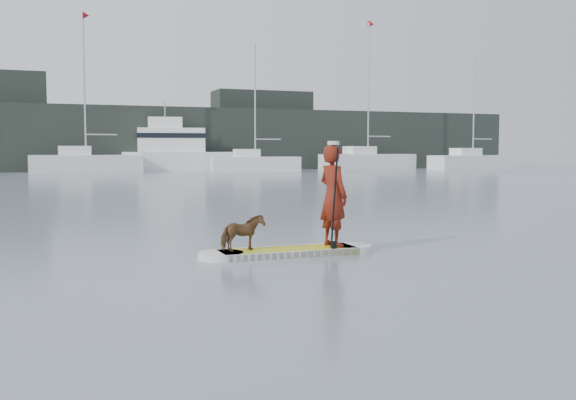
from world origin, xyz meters
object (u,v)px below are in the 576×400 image
object	(u,v)px
dog	(242,233)
sailboat_g	(472,161)
paddleboard	(288,252)
paddler	(333,196)
sailboat_d	(85,162)
sailboat_e	(255,163)
sailboat_f	(367,160)
motor_yacht_a	(178,151)

from	to	relation	value
dog	sailboat_g	distance (m)	55.66
sailboat_g	paddleboard	bearing A→B (deg)	-135.78
paddler	sailboat_d	distance (m)	45.92
dog	sailboat_e	size ratio (longest dim) A/B	0.07
sailboat_f	motor_yacht_a	bearing A→B (deg)	168.99
sailboat_e	sailboat_f	size ratio (longest dim) A/B	0.77
paddler	motor_yacht_a	xyz separation A→B (m)	(6.11, 47.49, 0.76)
paddleboard	sailboat_g	distance (m)	55.11
dog	sailboat_f	size ratio (longest dim) A/B	0.05
sailboat_d	paddleboard	bearing A→B (deg)	-89.69
dog	sailboat_e	bearing A→B (deg)	-27.75
sailboat_f	paddleboard	bearing A→B (deg)	-125.06
paddler	dog	xyz separation A→B (m)	(-1.74, -0.00, -0.61)
motor_yacht_a	sailboat_f	bearing A→B (deg)	3.90
paddleboard	dog	bearing A→B (deg)	-180.00
sailboat_e	motor_yacht_a	distance (m)	7.46
paddler	sailboat_f	bearing A→B (deg)	-42.00
sailboat_e	sailboat_g	distance (m)	22.35
paddleboard	sailboat_f	world-z (taller)	sailboat_f
paddler	sailboat_f	distance (m)	52.04
sailboat_d	motor_yacht_a	distance (m)	8.38
paddler	motor_yacht_a	world-z (taller)	motor_yacht_a
sailboat_e	motor_yacht_a	size ratio (longest dim) A/B	1.00
paddler	dog	world-z (taller)	paddler
sailboat_f	motor_yacht_a	size ratio (longest dim) A/B	1.30
sailboat_g	paddler	bearing A→B (deg)	-135.06
paddler	sailboat_f	size ratio (longest dim) A/B	0.13
sailboat_d	dog	bearing A→B (deg)	-90.76
motor_yacht_a	sailboat_e	bearing A→B (deg)	-28.47
dog	sailboat_f	xyz separation A→B (m)	(26.28, 45.90, 0.54)
paddleboard	sailboat_e	xyz separation A→B (m)	(12.87, 43.01, 0.74)
dog	motor_yacht_a	world-z (taller)	motor_yacht_a
sailboat_d	sailboat_g	xyz separation A→B (m)	(36.40, -3.49, -0.12)
paddler	sailboat_f	world-z (taller)	sailboat_f
sailboat_d	sailboat_e	distance (m)	14.34
sailboat_e	sailboat_f	xyz separation A→B (m)	(12.55, 2.89, 0.18)
dog	sailboat_g	size ratio (longest dim) A/B	0.07
paddleboard	sailboat_f	size ratio (longest dim) A/B	0.23
sailboat_e	dog	bearing A→B (deg)	-100.59
paddleboard	paddler	bearing A→B (deg)	-0.00
paddleboard	paddler	distance (m)	1.33
dog	sailboat_d	xyz separation A→B (m)	(-0.32, 45.88, 0.52)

